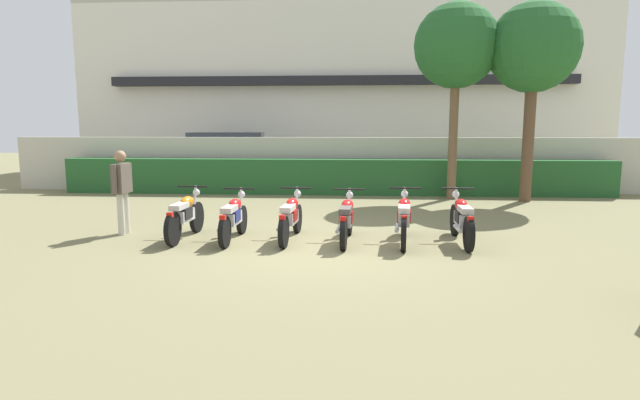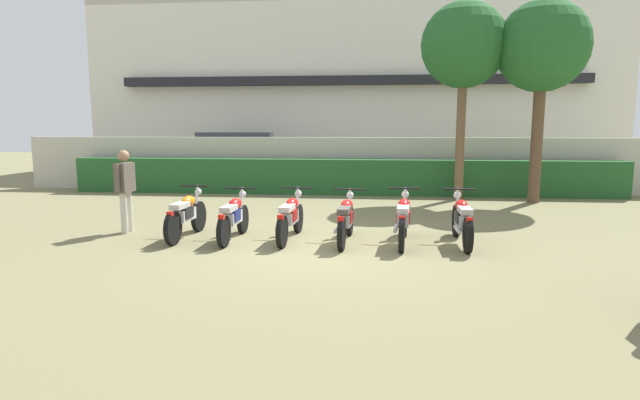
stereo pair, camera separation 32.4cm
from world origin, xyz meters
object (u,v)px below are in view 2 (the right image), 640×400
at_px(motorcycle_in_row_0, 186,215).
at_px(motorcycle_in_row_4, 403,219).
at_px(tree_near_inspector, 464,46).
at_px(inspector_person, 125,184).
at_px(motorcycle_in_row_3, 346,219).
at_px(tree_far_side, 542,48).
at_px(motorcycle_in_row_5, 462,220).
at_px(parked_car, 240,157).
at_px(motorcycle_in_row_2, 290,217).
at_px(motorcycle_in_row_1, 233,217).

distance_m(motorcycle_in_row_0, motorcycle_in_row_4, 4.10).
distance_m(tree_near_inspector, inspector_person, 9.78).
bearing_deg(motorcycle_in_row_3, tree_near_inspector, -23.18).
bearing_deg(motorcycle_in_row_3, motorcycle_in_row_4, -86.78).
bearing_deg(tree_far_side, motorcycle_in_row_3, -132.42).
relative_size(tree_near_inspector, motorcycle_in_row_5, 2.87).
relative_size(parked_car, motorcycle_in_row_3, 2.52).
relative_size(motorcycle_in_row_2, motorcycle_in_row_4, 1.00).
relative_size(motorcycle_in_row_0, inspector_person, 1.11).
bearing_deg(motorcycle_in_row_1, motorcycle_in_row_0, 86.89).
xyz_separation_m(tree_far_side, motorcycle_in_row_2, (-6.03, -5.34, -3.76)).
distance_m(parked_car, motorcycle_in_row_2, 10.25).
bearing_deg(parked_car, motorcycle_in_row_5, -61.75).
height_order(tree_near_inspector, motorcycle_in_row_4, tree_near_inspector).
xyz_separation_m(motorcycle_in_row_1, motorcycle_in_row_2, (1.06, 0.12, 0.00)).
relative_size(motorcycle_in_row_2, motorcycle_in_row_3, 1.03).
distance_m(motorcycle_in_row_1, motorcycle_in_row_2, 1.07).
bearing_deg(motorcycle_in_row_3, motorcycle_in_row_1, 94.11).
bearing_deg(motorcycle_in_row_4, motorcycle_in_row_0, 94.57).
distance_m(parked_car, motorcycle_in_row_5, 11.73).
distance_m(tree_near_inspector, tree_far_side, 2.04).
relative_size(motorcycle_in_row_4, motorcycle_in_row_5, 0.98).
distance_m(parked_car, motorcycle_in_row_0, 9.80).
bearing_deg(tree_near_inspector, motorcycle_in_row_3, -117.01).
bearing_deg(tree_far_side, tree_near_inspector, 168.68).
distance_m(parked_car, tree_near_inspector, 9.11).
xyz_separation_m(motorcycle_in_row_0, motorcycle_in_row_5, (5.15, -0.00, -0.00)).
xyz_separation_m(motorcycle_in_row_3, motorcycle_in_row_5, (2.09, 0.06, 0.01)).
xyz_separation_m(tree_near_inspector, motorcycle_in_row_4, (-1.94, -5.87, -3.88)).
distance_m(parked_car, inspector_person, 9.32).
height_order(tree_near_inspector, motorcycle_in_row_2, tree_near_inspector).
bearing_deg(inspector_person, motorcycle_in_row_5, -3.13).
height_order(parked_car, motorcycle_in_row_0, parked_car).
height_order(motorcycle_in_row_4, motorcycle_in_row_5, motorcycle_in_row_4).
relative_size(tree_near_inspector, motorcycle_in_row_0, 3.03).
relative_size(motorcycle_in_row_0, motorcycle_in_row_4, 0.96).
xyz_separation_m(tree_far_side, motorcycle_in_row_3, (-4.98, -5.46, -3.76)).
bearing_deg(motorcycle_in_row_1, parked_car, 15.38).
xyz_separation_m(tree_near_inspector, motorcycle_in_row_1, (-5.09, -5.87, -3.90)).
bearing_deg(motorcycle_in_row_4, parked_car, 35.34).
height_order(motorcycle_in_row_2, motorcycle_in_row_3, same).
relative_size(motorcycle_in_row_0, motorcycle_in_row_1, 1.03).
distance_m(tree_near_inspector, motorcycle_in_row_0, 9.22).
xyz_separation_m(motorcycle_in_row_1, inspector_person, (-2.31, 0.43, 0.54)).
distance_m(motorcycle_in_row_1, inspector_person, 2.41).
bearing_deg(motorcycle_in_row_2, motorcycle_in_row_4, -89.28).
distance_m(tree_near_inspector, motorcycle_in_row_4, 7.29).
xyz_separation_m(parked_car, motorcycle_in_row_1, (2.41, -9.75, -0.50)).
relative_size(parked_car, inspector_person, 2.82).
bearing_deg(motorcycle_in_row_5, motorcycle_in_row_3, 92.58).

